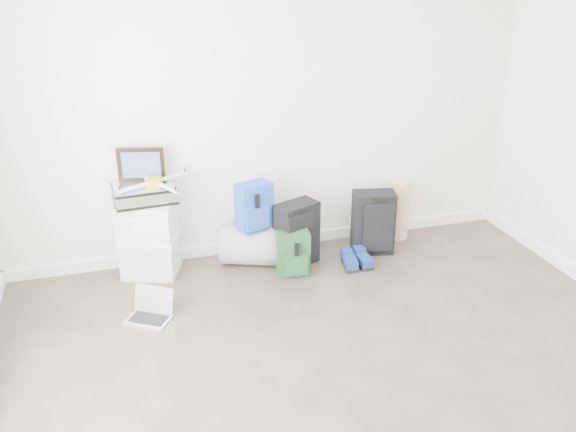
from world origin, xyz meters
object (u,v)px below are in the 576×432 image
object	(u,v)px
briefcase	(144,193)
carry_on	(373,223)
large_suitcase	(297,234)
laptop	(151,311)
boxes_stack	(149,237)
duffel_bag	(255,245)

from	to	relation	value
briefcase	carry_on	distance (m)	1.97
large_suitcase	carry_on	distance (m)	0.71
laptop	carry_on	bearing A→B (deg)	47.03
boxes_stack	duffel_bag	world-z (taller)	boxes_stack
briefcase	carry_on	world-z (taller)	briefcase
briefcase	large_suitcase	world-z (taller)	briefcase
large_suitcase	briefcase	bearing A→B (deg)	148.65
boxes_stack	carry_on	xyz separation A→B (m)	(1.92, -0.16, -0.04)
briefcase	large_suitcase	bearing A→B (deg)	-12.71
boxes_stack	large_suitcase	bearing A→B (deg)	10.59
boxes_stack	duffel_bag	bearing A→B (deg)	14.01
boxes_stack	laptop	distance (m)	0.74
carry_on	briefcase	bearing A→B (deg)	-172.72
duffel_bag	carry_on	bearing A→B (deg)	17.86
boxes_stack	briefcase	distance (m)	0.39
carry_on	boxes_stack	bearing A→B (deg)	-172.72
briefcase	laptop	world-z (taller)	briefcase
boxes_stack	carry_on	world-z (taller)	boxes_stack
briefcase	carry_on	size ratio (longest dim) A/B	0.84
briefcase	laptop	size ratio (longest dim) A/B	1.25
briefcase	large_suitcase	size ratio (longest dim) A/B	0.85
boxes_stack	laptop	size ratio (longest dim) A/B	1.72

